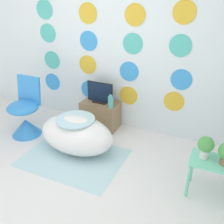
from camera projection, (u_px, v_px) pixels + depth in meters
ground_plane at (29, 204)px, 2.73m from camera, size 12.00×12.00×0.00m
wall_back_dotted at (109, 42)px, 3.77m from camera, size 5.01×0.05×2.60m
rug at (74, 158)px, 3.45m from camera, size 1.28×0.95×0.01m
bathtub at (77, 134)px, 3.49m from camera, size 1.03×0.62×0.51m
chair at (25, 117)px, 3.87m from camera, size 0.46×0.46×0.87m
tv_cabinet at (100, 115)px, 4.09m from camera, size 0.56×0.34×0.43m
tv at (100, 94)px, 3.93m from camera, size 0.42×0.12×0.32m
vase at (111, 102)px, 3.79m from camera, size 0.08×0.08×0.20m
side_table at (212, 168)px, 2.70m from camera, size 0.46×0.32×0.44m
potted_plant_left at (206, 146)px, 2.66m from camera, size 0.17×0.17×0.24m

